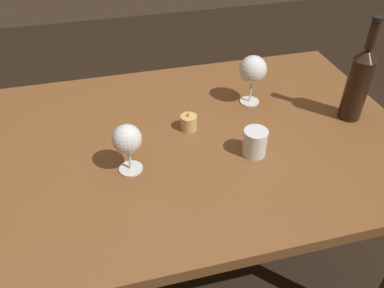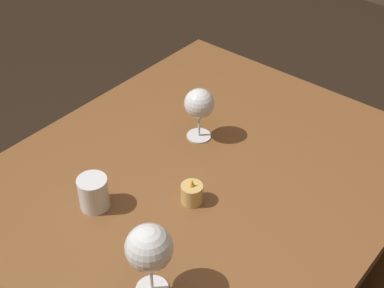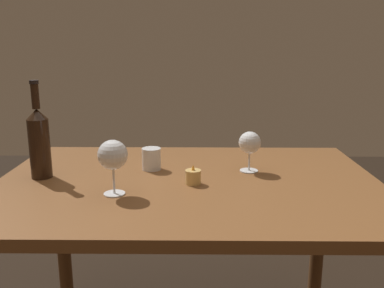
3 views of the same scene
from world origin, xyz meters
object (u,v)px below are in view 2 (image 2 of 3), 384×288
object	(u,v)px
wine_glass_left	(149,249)
votive_candle	(192,194)
wine_glass_right	(199,105)
water_tumbler	(94,194)

from	to	relation	value
wine_glass_left	votive_candle	world-z (taller)	wine_glass_left
wine_glass_right	votive_candle	bearing A→B (deg)	-144.69
wine_glass_left	water_tumbler	world-z (taller)	wine_glass_left
wine_glass_left	votive_candle	bearing A→B (deg)	22.22
wine_glass_left	water_tumbler	distance (m)	0.29
wine_glass_left	votive_candle	xyz separation A→B (m)	(0.24, 0.10, -0.10)
wine_glass_right	water_tumbler	bearing A→B (deg)	176.82
wine_glass_left	wine_glass_right	xyz separation A→B (m)	(0.44, 0.24, -0.02)
votive_candle	wine_glass_left	bearing A→B (deg)	-157.78
wine_glass_left	wine_glass_right	size ratio (longest dim) A/B	1.17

